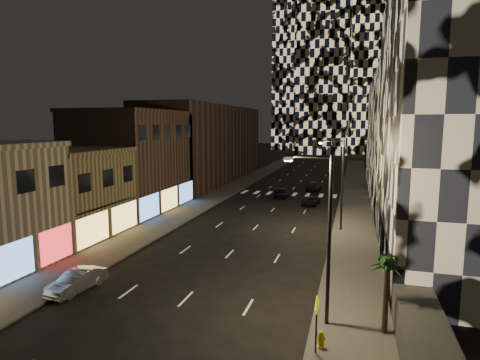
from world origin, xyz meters
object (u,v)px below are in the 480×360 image
Objects in this scene: palm_tree at (388,269)px; car_dark_rightlane at (311,201)px; car_silver_parked at (77,281)px; car_dark_midlane at (281,193)px; streetlight_near at (325,228)px; fire_hydrant at (321,339)px; ped_sign at (317,314)px; streetlight_far at (340,178)px; car_dark_oncoming at (314,186)px.

car_dark_rightlane is at bearing 102.56° from palm_tree.
car_dark_midlane reaches higher than car_silver_parked.
fire_hydrant is (0.15, -2.40, -4.81)m from streetlight_near.
palm_tree is at bearing 46.65° from ped_sign.
streetlight_far is at bearing -61.09° from car_dark_midlane.
fire_hydrant is at bearing 98.24° from car_dark_oncoming.
car_silver_parked is 1.02× the size of palm_tree.
palm_tree is at bearing -2.19° from streetlight_near.
car_dark_oncoming is (4.00, 7.53, 0.02)m from car_dark_midlane.
car_dark_oncoming is (-4.85, 24.17, -4.61)m from streetlight_far.
car_silver_parked is 4.97× the size of fire_hydrant.
ped_sign reaches higher than car_dark_oncoming.
car_dark_oncoming is at bearing 96.27° from streetlight_near.
fire_hydrant is (9.00, -39.04, -0.18)m from car_dark_midlane.
streetlight_far is 13.74m from car_dark_rightlane.
car_dark_rightlane is (0.79, -11.95, -0.19)m from car_dark_oncoming.
ped_sign is at bearing -91.08° from streetlight_near.
car_silver_parked is 18.91m from palm_tree.
car_dark_oncoming reaches higher than car_dark_midlane.
streetlight_far reaches higher than car_dark_midlane.
streetlight_far is 25.65m from car_silver_parked.
streetlight_far is 2.21× the size of palm_tree.
car_silver_parked is at bearing 170.78° from fire_hydrant.
ped_sign reaches higher than car_dark_rightlane.
palm_tree is (3.15, -0.12, -1.84)m from streetlight_near.
ped_sign is at bearing -76.59° from car_dark_midlane.
streetlight_near is at bearing -90.00° from streetlight_far.
car_dark_oncoming is 6.10× the size of fire_hydrant.
ped_sign is at bearing -90.14° from streetlight_far.
car_silver_parked is at bearing 173.53° from ped_sign.
car_dark_rightlane is at bearing 108.39° from streetlight_far.
streetlight_far is 23.21m from ped_sign.
car_dark_rightlane is (11.49, 32.07, -0.14)m from car_silver_parked.
streetlight_far is at bearing 94.77° from ped_sign.
fire_hydrant is (5.00, -46.57, -0.19)m from car_dark_oncoming.
streetlight_near reaches higher than car_dark_oncoming.
fire_hydrant is (4.21, -34.62, -0.00)m from car_dark_rightlane.
streetlight_near is 2.17× the size of car_silver_parked.
car_dark_midlane is 6.52m from car_dark_rightlane.
ped_sign is at bearing -109.39° from fire_hydrant.
ped_sign is 0.69× the size of palm_tree.
car_dark_rightlane is at bearing 95.91° from car_dark_oncoming.
streetlight_near reaches higher than car_dark_midlane.
streetlight_near is 20.00m from streetlight_far.
car_dark_midlane is 8.53m from car_dark_oncoming.
palm_tree is (3.00, 2.28, 2.97)m from fire_hydrant.
car_silver_parked is at bearing 78.45° from car_dark_oncoming.
streetlight_near reaches higher than fire_hydrant.
car_dark_midlane is at bearing 144.14° from car_dark_rightlane.
ped_sign is 4.53m from palm_tree.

